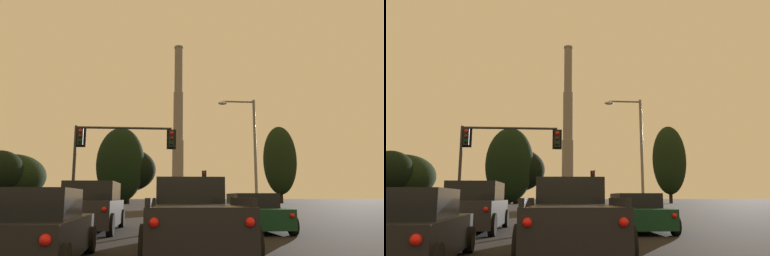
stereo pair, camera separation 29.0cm
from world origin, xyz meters
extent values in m
cube|color=#232328|center=(-3.15, 12.48, 0.68)|extent=(1.94, 4.81, 0.95)
cube|color=black|center=(-3.15, 12.60, 1.51)|extent=(1.79, 2.81, 0.70)
cylinder|color=black|center=(-4.09, 14.40, 0.38)|extent=(0.22, 0.76, 0.76)
cylinder|color=black|center=(-2.21, 14.41, 0.38)|extent=(0.22, 0.76, 0.76)
cylinder|color=black|center=(-4.08, 10.55, 0.38)|extent=(0.22, 0.76, 0.76)
cylinder|color=black|center=(-2.20, 10.56, 0.38)|extent=(0.22, 0.76, 0.76)
sphere|color=red|center=(-3.92, 10.06, 0.89)|extent=(0.17, 0.17, 0.17)
sphere|color=red|center=(-2.36, 10.06, 0.89)|extent=(0.17, 0.17, 0.17)
cube|color=black|center=(0.21, 6.85, 0.66)|extent=(2.16, 5.46, 0.88)
cube|color=black|center=(0.26, 8.60, 1.46)|extent=(1.89, 1.85, 0.72)
cube|color=black|center=(-0.77, 5.49, 1.18)|extent=(0.17, 2.43, 0.16)
cube|color=black|center=(1.11, 5.43, 1.18)|extent=(0.17, 2.43, 0.16)
cylinder|color=black|center=(-0.71, 9.07, 0.40)|extent=(0.24, 0.81, 0.80)
cylinder|color=black|center=(1.25, 9.02, 0.40)|extent=(0.24, 0.81, 0.80)
cylinder|color=black|center=(-0.84, 4.68, 0.40)|extent=(0.24, 0.81, 0.80)
cylinder|color=black|center=(1.12, 4.62, 0.40)|extent=(0.24, 0.81, 0.80)
sphere|color=red|center=(-0.69, 4.15, 0.85)|extent=(0.17, 0.17, 0.17)
sphere|color=red|center=(0.95, 4.10, 0.85)|extent=(0.17, 0.17, 0.17)
cube|color=#0F3823|center=(3.06, 12.28, 0.53)|extent=(1.81, 4.61, 0.70)
cube|color=black|center=(3.06, 12.51, 1.15)|extent=(1.63, 2.20, 0.55)
cylinder|color=black|center=(2.17, 14.17, 0.32)|extent=(0.22, 0.64, 0.64)
cylinder|color=black|center=(3.93, 14.18, 0.32)|extent=(0.22, 0.64, 0.64)
cylinder|color=black|center=(2.18, 10.37, 0.32)|extent=(0.22, 0.64, 0.64)
cylinder|color=black|center=(3.94, 10.38, 0.32)|extent=(0.22, 0.64, 0.64)
sphere|color=red|center=(2.34, 9.95, 0.68)|extent=(0.17, 0.17, 0.17)
sphere|color=red|center=(3.78, 9.96, 0.68)|extent=(0.17, 0.17, 0.17)
cube|color=black|center=(-2.97, 5.22, 0.53)|extent=(1.90, 4.08, 0.72)
cube|color=black|center=(-2.95, 4.82, 1.16)|extent=(1.65, 1.97, 0.55)
cylinder|color=black|center=(-3.88, 6.80, 0.30)|extent=(0.25, 0.61, 0.60)
cylinder|color=black|center=(-2.20, 6.88, 0.30)|extent=(0.25, 0.61, 0.60)
sphere|color=red|center=(-2.20, 3.23, 0.68)|extent=(0.17, 0.17, 0.17)
cylinder|color=#2D2D30|center=(6.29, 53.26, 2.63)|extent=(0.18, 0.18, 5.26)
cylinder|color=black|center=(6.29, 53.26, 0.05)|extent=(0.40, 0.40, 0.10)
cube|color=black|center=(6.00, 53.26, 4.59)|extent=(0.34, 0.34, 1.04)
cube|color=black|center=(6.00, 53.44, 4.59)|extent=(0.58, 0.03, 1.25)
sphere|color=red|center=(6.00, 53.07, 4.92)|extent=(0.22, 0.22, 0.22)
sphere|color=#352604|center=(6.00, 53.07, 4.59)|extent=(0.22, 0.22, 0.22)
sphere|color=black|center=(6.00, 53.07, 4.27)|extent=(0.22, 0.22, 0.22)
cylinder|color=#2D2D30|center=(-5.70, 20.50, 2.78)|extent=(0.18, 0.18, 5.57)
cylinder|color=black|center=(-5.70, 20.50, 0.05)|extent=(0.40, 0.40, 0.10)
cube|color=black|center=(-5.41, 20.50, 4.90)|extent=(0.34, 0.34, 1.04)
cube|color=black|center=(-5.41, 20.68, 4.90)|extent=(0.58, 0.03, 1.25)
sphere|color=red|center=(-5.41, 20.31, 5.22)|extent=(0.22, 0.22, 0.22)
sphere|color=#352604|center=(-5.41, 20.31, 4.90)|extent=(0.22, 0.22, 0.22)
sphere|color=black|center=(-5.41, 20.31, 4.58)|extent=(0.22, 0.22, 0.22)
cylinder|color=#2D2D30|center=(-2.80, 20.50, 5.47)|extent=(5.79, 0.14, 0.14)
sphere|color=#2D2D30|center=(-5.70, 20.50, 5.47)|extent=(0.18, 0.18, 0.18)
cube|color=black|center=(0.09, 20.50, 4.83)|extent=(0.34, 0.34, 1.04)
cube|color=black|center=(0.09, 20.68, 4.83)|extent=(0.58, 0.03, 1.25)
sphere|color=red|center=(0.09, 20.31, 5.15)|extent=(0.22, 0.22, 0.22)
sphere|color=#352604|center=(0.09, 20.31, 4.83)|extent=(0.22, 0.22, 0.22)
sphere|color=black|center=(0.09, 20.31, 4.51)|extent=(0.22, 0.22, 0.22)
cylinder|color=slate|center=(6.15, 23.58, 4.13)|extent=(0.20, 0.20, 8.25)
cylinder|color=slate|center=(5.00, 23.58, 8.10)|extent=(2.30, 0.12, 0.12)
sphere|color=slate|center=(6.15, 23.58, 8.10)|extent=(0.20, 0.20, 0.20)
ellipsoid|color=silver|center=(3.85, 23.58, 7.98)|extent=(0.64, 0.36, 0.26)
cylinder|color=slate|center=(6.81, 148.85, 1.95)|extent=(7.52, 7.52, 3.89)
cylinder|color=gray|center=(6.81, 148.85, 14.06)|extent=(4.70, 4.70, 20.33)
cylinder|color=gray|center=(6.81, 148.85, 34.40)|extent=(4.04, 4.04, 20.33)
cylinder|color=gray|center=(6.81, 148.85, 54.73)|extent=(3.39, 3.39, 20.33)
cylinder|color=gray|center=(6.81, 148.85, 64.55)|extent=(3.79, 3.79, 0.70)
cylinder|color=black|center=(-6.91, 72.93, 1.72)|extent=(1.12, 1.12, 3.43)
ellipsoid|color=black|center=(-6.91, 72.93, 6.66)|extent=(11.17, 10.05, 8.60)
cylinder|color=black|center=(25.74, 77.71, 1.87)|extent=(0.73, 0.73, 3.73)
ellipsoid|color=black|center=(25.74, 77.71, 9.33)|extent=(7.29, 6.56, 14.93)
cylinder|color=black|center=(-8.11, 70.60, 1.04)|extent=(0.92, 0.92, 2.09)
ellipsoid|color=black|center=(-8.11, 70.60, 7.48)|extent=(9.22, 8.30, 14.37)
cylinder|color=black|center=(-31.61, 73.77, 1.66)|extent=(0.89, 0.89, 3.32)
ellipsoid|color=black|center=(-31.61, 73.77, 6.34)|extent=(8.94, 8.05, 8.06)
cylinder|color=black|center=(-30.65, 78.24, 1.05)|extent=(1.29, 1.29, 2.11)
ellipsoid|color=black|center=(-30.65, 78.24, 5.54)|extent=(12.91, 11.62, 9.17)
camera|label=1|loc=(-0.61, -2.36, 1.27)|focal=35.00mm
camera|label=2|loc=(-0.32, -2.38, 1.27)|focal=35.00mm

